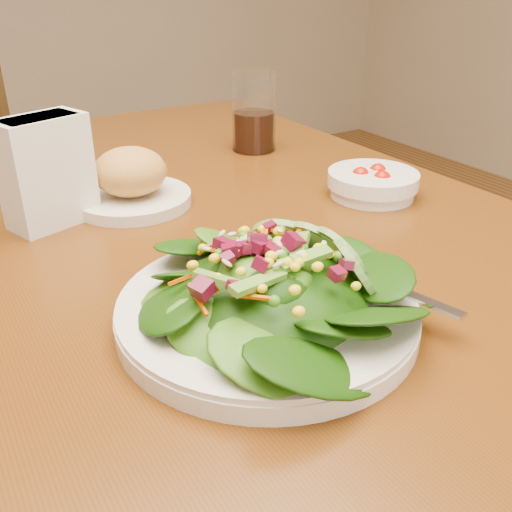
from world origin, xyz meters
The scene contains 6 objects.
dining_table centered at (0.00, 0.00, 0.65)m, with size 0.90×1.40×0.75m.
salad_plate centered at (-0.02, -0.22, 0.78)m, with size 0.29×0.29×0.08m.
bread_plate centered at (-0.04, 0.14, 0.78)m, with size 0.17×0.17×0.09m.
tomato_bowl centered at (0.28, -0.01, 0.77)m, with size 0.13×0.13×0.04m.
drinking_glass centered at (0.26, 0.29, 0.81)m, with size 0.08×0.08×0.14m.
napkin_holder centered at (-0.15, 0.13, 0.83)m, with size 0.12×0.09×0.14m.
Camera 1 is at (-0.29, -0.61, 1.06)m, focal length 40.00 mm.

